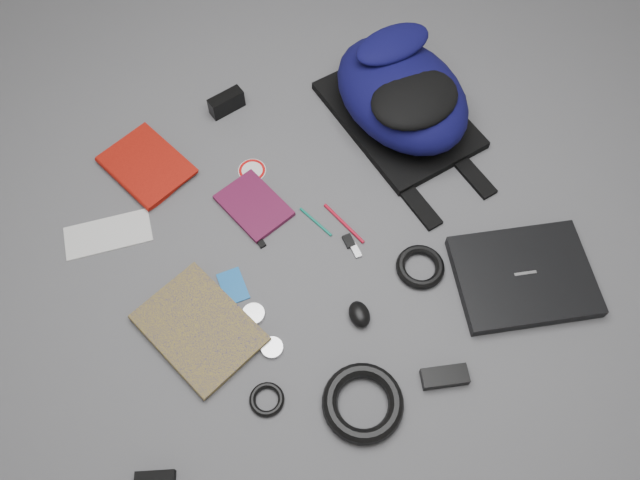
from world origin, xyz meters
name	(u,v)px	position (x,y,z in m)	size (l,w,h in m)	color
ground	(320,244)	(0.00, 0.00, 0.00)	(4.00, 4.00, 0.00)	#4F4F51
backpack	(402,94)	(0.39, 0.30, 0.11)	(0.35, 0.51, 0.21)	black
laptop	(523,276)	(0.44, -0.31, 0.02)	(0.35, 0.27, 0.03)	black
textbook_red	(121,185)	(-0.44, 0.40, 0.01)	(0.18, 0.25, 0.03)	maroon
comic_book	(165,358)	(-0.48, -0.14, 0.01)	(0.22, 0.30, 0.02)	#B69A0D
envelope	(108,234)	(-0.51, 0.26, 0.00)	(0.23, 0.10, 0.00)	silver
dvd_case	(254,206)	(-0.12, 0.18, 0.01)	(0.14, 0.19, 0.02)	#440D26
compact_camera	(226,103)	(-0.06, 0.54, 0.03)	(0.11, 0.04, 0.06)	black
sticker_disc	(252,170)	(-0.08, 0.30, 0.00)	(0.08, 0.08, 0.00)	white
pen_teal	(316,222)	(0.02, 0.06, 0.00)	(0.01, 0.01, 0.12)	#0D755D
pen_red	(344,223)	(0.08, 0.03, 0.00)	(0.01, 0.01, 0.16)	#B00D23
id_badge	(233,286)	(-0.26, -0.02, 0.00)	(0.06, 0.10, 0.00)	#1760AD
usb_black	(259,240)	(-0.15, 0.08, 0.00)	(0.02, 0.05, 0.01)	black
usb_silver	(356,250)	(0.08, -0.06, 0.00)	(0.02, 0.04, 0.01)	#A3A3A5
key_fob	(349,241)	(0.07, -0.03, 0.01)	(0.02, 0.04, 0.01)	black
mouse	(359,314)	(0.00, -0.23, 0.02)	(0.05, 0.07, 0.04)	black
headphone_left	(272,348)	(-0.23, -0.22, 0.01)	(0.05, 0.05, 0.01)	silver
headphone_right	(254,314)	(-0.24, -0.12, 0.01)	(0.06, 0.06, 0.01)	silver
cable_coil	(420,267)	(0.21, -0.18, 0.01)	(0.13, 0.13, 0.02)	black
power_brick	(445,377)	(0.12, -0.46, 0.01)	(0.11, 0.05, 0.03)	black
power_cord_coil	(363,403)	(-0.09, -0.44, 0.02)	(0.19, 0.19, 0.04)	black
earbud_coil	(267,399)	(-0.29, -0.33, 0.01)	(0.08, 0.08, 0.02)	black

